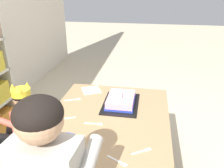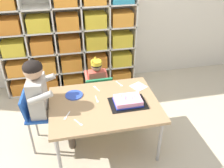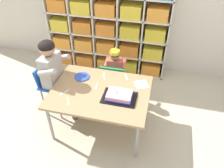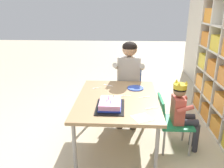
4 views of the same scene
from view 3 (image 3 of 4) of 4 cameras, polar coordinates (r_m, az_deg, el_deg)
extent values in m
plane|color=beige|center=(3.04, -2.66, -10.15)|extent=(16.00, 16.00, 0.00)
cube|color=silver|center=(3.82, -0.61, 15.87)|extent=(1.95, 0.01, 1.61)
cube|color=silver|center=(4.02, -15.21, 15.76)|extent=(0.02, 0.33, 1.61)
cube|color=silver|center=(3.86, -9.91, 15.54)|extent=(0.02, 0.33, 1.61)
cube|color=silver|center=(3.73, -4.22, 15.17)|extent=(0.02, 0.33, 1.61)
cube|color=silver|center=(3.63, 1.79, 14.62)|extent=(0.02, 0.33, 1.61)
cube|color=silver|center=(3.58, 8.02, 13.88)|extent=(0.02, 0.33, 1.61)
cube|color=silver|center=(3.57, 14.31, 12.97)|extent=(0.02, 0.33, 1.61)
cube|color=silver|center=(4.06, -1.09, 4.60)|extent=(1.95, 0.33, 0.02)
cube|color=silver|center=(3.89, -1.15, 8.48)|extent=(1.95, 0.33, 0.02)
cube|color=silver|center=(3.74, -1.21, 12.69)|extent=(1.95, 0.33, 0.02)
cube|color=silver|center=(3.62, -1.28, 17.23)|extent=(1.95, 0.33, 0.02)
cube|color=orange|center=(4.23, -11.42, 7.00)|extent=(0.30, 0.27, 0.19)
cube|color=orange|center=(4.09, -6.44, 6.41)|extent=(0.30, 0.27, 0.19)
cube|color=orange|center=(3.99, -1.17, 5.74)|extent=(0.30, 0.27, 0.19)
cube|color=yellow|center=(3.92, 4.31, 4.99)|extent=(0.30, 0.27, 0.19)
cube|color=orange|center=(3.89, 9.91, 4.17)|extent=(0.30, 0.27, 0.19)
cube|color=orange|center=(4.08, -11.98, 10.80)|extent=(0.30, 0.27, 0.19)
cube|color=orange|center=(3.93, -6.77, 10.33)|extent=(0.30, 0.27, 0.19)
cube|color=orange|center=(3.83, -1.24, 9.74)|extent=(0.30, 0.27, 0.19)
cube|color=orange|center=(3.76, 4.54, 9.02)|extent=(0.30, 0.27, 0.19)
cube|color=yellow|center=(3.73, 10.44, 8.20)|extent=(0.30, 0.27, 0.19)
cube|color=yellow|center=(3.94, -12.61, 14.88)|extent=(0.30, 0.27, 0.19)
cube|color=orange|center=(3.79, -7.14, 14.56)|extent=(0.30, 0.27, 0.19)
cube|color=orange|center=(3.68, -1.30, 14.07)|extent=(0.30, 0.27, 0.19)
cube|color=yellow|center=(3.61, 4.80, 13.41)|extent=(0.30, 0.27, 0.19)
cube|color=yellow|center=(3.58, 11.04, 12.58)|extent=(0.30, 0.27, 0.19)
cube|color=orange|center=(3.83, -13.30, 19.22)|extent=(0.30, 0.27, 0.19)
cube|color=yellow|center=(3.68, -7.54, 19.08)|extent=(0.30, 0.27, 0.19)
cube|color=orange|center=(3.56, -1.38, 18.73)|extent=(0.30, 0.27, 0.19)
cube|color=yellow|center=(3.49, 5.08, 18.15)|extent=(0.30, 0.27, 0.19)
cube|color=orange|center=(3.45, 11.70, 17.32)|extent=(0.30, 0.27, 0.19)
cube|color=#A37F56|center=(2.64, -3.02, -2.03)|extent=(1.15, 0.87, 0.03)
cylinder|color=#9E9993|center=(2.77, -15.48, -9.77)|extent=(0.04, 0.04, 0.55)
cylinder|color=#9E9993|center=(2.53, 6.35, -14.29)|extent=(0.04, 0.04, 0.55)
cylinder|color=#9E9993|center=(3.25, -9.76, -0.30)|extent=(0.04, 0.04, 0.55)
cylinder|color=#9E9993|center=(3.04, 8.53, -3.23)|extent=(0.04, 0.04, 0.55)
cube|color=#238451|center=(3.27, 0.63, 1.66)|extent=(0.36, 0.34, 0.03)
cube|color=#238451|center=(3.06, 0.00, 2.16)|extent=(0.33, 0.07, 0.28)
cylinder|color=gray|center=(3.46, 3.52, 0.50)|extent=(0.02, 0.02, 0.30)
cylinder|color=gray|center=(3.51, -1.28, 1.18)|extent=(0.02, 0.02, 0.30)
cylinder|color=gray|center=(3.25, 2.64, -2.46)|extent=(0.02, 0.02, 0.30)
cylinder|color=gray|center=(3.30, -2.45, -1.69)|extent=(0.02, 0.02, 0.30)
cube|color=#D15647|center=(3.19, 0.69, 3.98)|extent=(0.21, 0.11, 0.29)
sphere|color=#997051|center=(3.07, 0.72, 7.30)|extent=(0.13, 0.13, 0.13)
ellipsoid|color=black|center=(3.06, 0.72, 7.62)|extent=(0.14, 0.14, 0.10)
cylinder|color=yellow|center=(3.05, 0.72, 8.10)|extent=(0.14, 0.14, 0.05)
cone|color=yellow|center=(3.08, 0.97, 9.33)|extent=(0.04, 0.04, 0.04)
cone|color=yellow|center=(2.99, 1.62, 8.42)|extent=(0.04, 0.04, 0.04)
cone|color=yellow|center=(3.01, -0.37, 8.66)|extent=(0.04, 0.04, 0.04)
cylinder|color=#33333D|center=(3.33, 2.12, 3.19)|extent=(0.07, 0.21, 0.07)
cylinder|color=#33333D|center=(3.35, 0.01, 3.47)|extent=(0.07, 0.21, 0.07)
cylinder|color=#33333D|center=(3.53, 2.39, 1.62)|extent=(0.06, 0.06, 0.32)
cylinder|color=#33333D|center=(3.55, 0.39, 1.90)|extent=(0.06, 0.06, 0.32)
cylinder|color=#D15647|center=(3.17, 3.07, 5.06)|extent=(0.05, 0.17, 0.10)
cylinder|color=#D15647|center=(3.21, -1.33, 5.63)|extent=(0.05, 0.17, 0.10)
cube|color=#1E4CA8|center=(3.03, -14.53, 0.11)|extent=(0.33, 0.38, 0.03)
cube|color=#1E4CA8|center=(3.02, -17.17, 2.56)|extent=(0.08, 0.33, 0.23)
cylinder|color=gray|center=(3.03, -13.29, -5.49)|extent=(0.02, 0.02, 0.45)
cylinder|color=gray|center=(3.22, -10.75, -2.06)|extent=(0.02, 0.02, 0.45)
cylinder|color=gray|center=(3.15, -17.04, -4.42)|extent=(0.02, 0.02, 0.45)
cylinder|color=gray|center=(3.32, -14.38, -1.17)|extent=(0.02, 0.02, 0.45)
cube|color=#B2ADA3|center=(2.90, -15.21, 3.47)|extent=(0.18, 0.31, 0.42)
sphere|color=tan|center=(2.74, -16.29, 8.76)|extent=(0.19, 0.19, 0.19)
ellipsoid|color=black|center=(2.73, -16.39, 9.27)|extent=(0.19, 0.19, 0.14)
cylinder|color=brown|center=(2.88, -12.99, -0.96)|extent=(0.31, 0.13, 0.10)
cylinder|color=brown|center=(2.99, -11.34, 1.12)|extent=(0.31, 0.13, 0.10)
cylinder|color=brown|center=(2.99, -9.77, -5.47)|extent=(0.08, 0.08, 0.47)
cylinder|color=brown|center=(3.10, -8.29, -3.30)|extent=(0.08, 0.08, 0.47)
cylinder|color=#B2ADA3|center=(2.71, -16.27, 2.85)|extent=(0.25, 0.08, 0.14)
cylinder|color=#B2ADA3|center=(2.94, -12.83, 6.57)|extent=(0.25, 0.08, 0.14)
cube|color=black|center=(2.54, 1.87, -3.46)|extent=(0.39, 0.28, 0.01)
cube|color=#EF9EC6|center=(2.51, 1.88, -2.87)|extent=(0.28, 0.20, 0.06)
cube|color=#283DB2|center=(2.53, 1.87, -3.26)|extent=(0.29, 0.22, 0.02)
cylinder|color=#E54C66|center=(2.47, 1.22, -2.14)|extent=(0.01, 0.01, 0.04)
cylinder|color=#4CB2E5|center=(2.46, 2.60, -2.57)|extent=(0.01, 0.01, 0.04)
cylinder|color=#4CB2E5|center=(2.48, 3.47, -2.14)|extent=(0.01, 0.01, 0.04)
cylinder|color=#EFCC4C|center=(2.51, 0.67, -1.35)|extent=(0.01, 0.01, 0.04)
cylinder|color=blue|center=(2.86, -7.66, 1.88)|extent=(0.19, 0.19, 0.01)
cube|color=white|center=(2.74, 7.51, -0.15)|extent=(0.21, 0.21, 0.00)
cube|color=white|center=(2.84, -2.00, 1.81)|extent=(0.04, 0.09, 0.00)
cube|color=white|center=(2.89, -2.13, 2.60)|extent=(0.03, 0.04, 0.00)
cube|color=white|center=(2.56, -11.20, -4.02)|extent=(0.05, 0.08, 0.00)
cube|color=white|center=(2.51, -10.95, -4.94)|extent=(0.04, 0.04, 0.00)
cube|color=white|center=(2.72, -3.79, -0.14)|extent=(0.02, 0.09, 0.00)
cube|color=white|center=(2.67, -4.10, -1.00)|extent=(0.02, 0.04, 0.00)
cube|color=white|center=(2.86, 3.60, 2.06)|extent=(0.05, 0.10, 0.00)
cube|color=white|center=(2.81, 3.88, 1.23)|extent=(0.03, 0.04, 0.00)
cube|color=white|center=(2.67, -11.69, -1.92)|extent=(0.05, 0.09, 0.00)
cube|color=white|center=(2.64, -12.79, -2.62)|extent=(0.03, 0.04, 0.00)
camera|label=1|loc=(2.70, -35.64, 13.96)|focal=36.94mm
camera|label=2|loc=(0.99, -79.52, -4.15)|focal=38.91mm
camera|label=4|loc=(2.70, 51.82, 7.64)|focal=36.92mm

